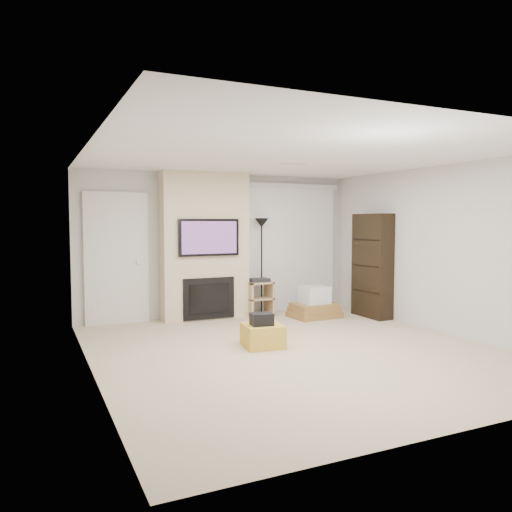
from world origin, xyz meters
name	(u,v)px	position (x,y,z in m)	size (l,w,h in m)	color
floor	(295,350)	(0.00, 0.00, 0.00)	(5.00, 5.50, 0.00)	#CCB392
ceiling	(296,155)	(0.00, 0.00, 2.50)	(5.00, 5.50, 0.00)	white
wall_back	(220,245)	(0.00, 2.75, 1.25)	(5.00, 2.50, 0.00)	beige
wall_front	(468,275)	(0.00, -2.75, 1.25)	(5.00, 2.50, 0.00)	beige
wall_left	(91,261)	(-2.50, 0.00, 1.25)	(5.50, 2.50, 0.00)	beige
wall_right	(442,250)	(2.50, 0.00, 1.25)	(5.50, 2.50, 0.00)	beige
hvac_vent	(293,164)	(0.40, 0.80, 2.50)	(0.35, 0.18, 0.01)	silver
ottoman	(263,336)	(-0.29, 0.34, 0.15)	(0.50, 0.50, 0.30)	gold
black_bag	(262,319)	(-0.33, 0.31, 0.38)	(0.28, 0.22, 0.16)	black
fireplace_wall	(205,247)	(-0.35, 2.54, 1.24)	(1.50, 0.47, 2.50)	beige
entry_door	(117,259)	(-1.80, 2.71, 1.05)	(1.02, 0.11, 2.14)	silver
vertical_blinds	(290,242)	(1.40, 2.70, 1.27)	(1.98, 0.10, 2.37)	silver
floor_lamp	(262,239)	(0.71, 2.50, 1.36)	(0.26, 0.26, 1.73)	black
av_stand	(259,296)	(0.61, 2.40, 0.35)	(0.45, 0.38, 0.66)	tan
box_stack	(314,306)	(1.40, 1.81, 0.21)	(0.83, 0.64, 0.54)	olive
bookshelf	(372,266)	(2.34, 1.44, 0.90)	(0.30, 0.80, 1.80)	black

